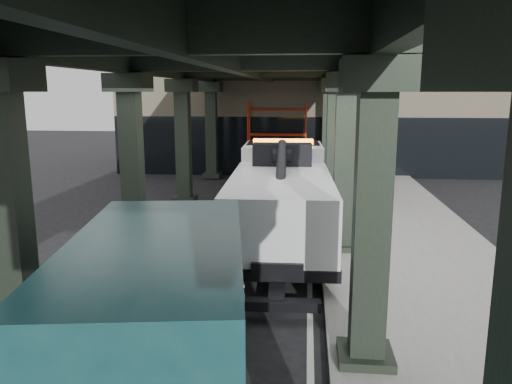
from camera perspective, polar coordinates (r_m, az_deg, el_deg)
The scene contains 8 objects.
ground at distance 12.64m, azimuth -1.69°, elevation -9.49°, with size 90.00×90.00×0.00m, color black.
sidewalk at distance 14.70m, azimuth 17.18°, elevation -6.67°, with size 5.00×40.00×0.15m, color gray.
lane_stripe at distance 14.43m, azimuth 6.12°, elevation -6.84°, with size 0.12×38.00×0.01m, color silver.
viaduct at distance 13.88m, azimuth -2.41°, elevation 15.33°, with size 7.40×32.00×6.40m.
building at distance 31.72m, azimuth 6.73°, elevation 10.39°, with size 22.00×10.00×8.00m, color #C6B793.
scaffolding at distance 26.51m, azimuth 2.44°, elevation 6.18°, with size 3.08×0.88×4.00m.
tow_truck at distance 15.11m, azimuth 2.95°, elevation -0.06°, with size 3.09×9.55×3.10m.
towed_van at distance 7.62m, azimuth -10.71°, elevation -13.11°, with size 3.30×6.56×2.55m.
Camera 1 is at (1.57, -11.71, 4.50)m, focal length 35.00 mm.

